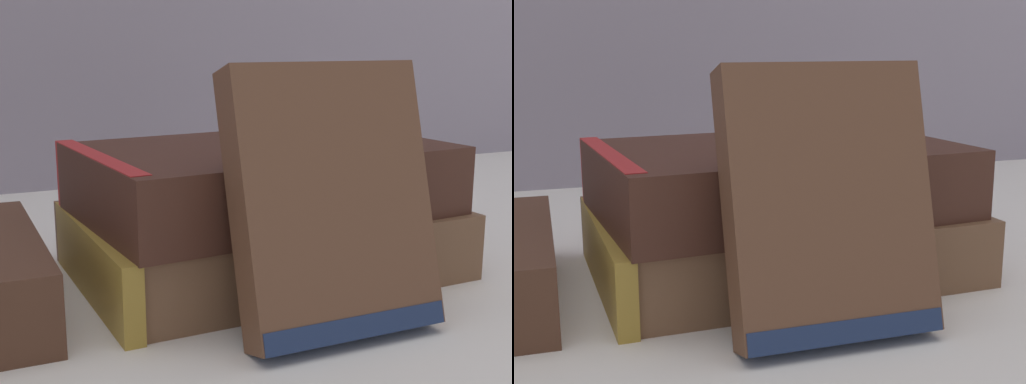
% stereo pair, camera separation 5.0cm
% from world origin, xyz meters
% --- Properties ---
extents(ground_plane, '(3.00, 3.00, 0.00)m').
position_xyz_m(ground_plane, '(0.00, 0.00, 0.00)').
color(ground_plane, white).
extents(book_flat_bottom, '(0.25, 0.18, 0.05)m').
position_xyz_m(book_flat_bottom, '(0.06, 0.01, 0.02)').
color(book_flat_bottom, brown).
rests_on(book_flat_bottom, ground_plane).
extents(book_flat_top, '(0.25, 0.17, 0.05)m').
position_xyz_m(book_flat_top, '(0.06, 0.00, 0.07)').
color(book_flat_top, '#422319').
rests_on(book_flat_top, book_flat_bottom).
extents(book_leaning_front, '(0.11, 0.06, 0.15)m').
position_xyz_m(book_leaning_front, '(0.06, -0.11, 0.07)').
color(book_leaning_front, brown).
rests_on(book_leaning_front, ground_plane).
extents(pocket_watch, '(0.05, 0.06, 0.01)m').
position_xyz_m(pocket_watch, '(0.13, -0.01, 0.09)').
color(pocket_watch, white).
rests_on(pocket_watch, book_flat_top).
extents(reading_glasses, '(0.10, 0.05, 0.00)m').
position_xyz_m(reading_glasses, '(0.03, 0.15, 0.00)').
color(reading_glasses, black).
rests_on(reading_glasses, ground_plane).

